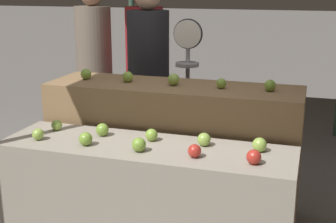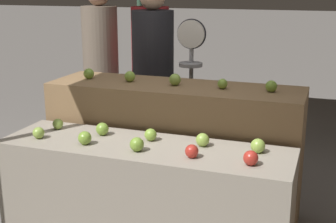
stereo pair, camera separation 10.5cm
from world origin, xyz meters
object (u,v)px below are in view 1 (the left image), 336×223
(person_vendor_at_scale, at_px, (148,66))
(person_customer_right, at_px, (94,55))
(produce_scale, at_px, (187,68))
(person_customer_left, at_px, (144,57))

(person_vendor_at_scale, xyz_separation_m, person_customer_right, (-0.77, 0.44, 0.01))
(person_customer_right, bearing_deg, person_vendor_at_scale, 124.24)
(produce_scale, xyz_separation_m, person_customer_right, (-1.22, 0.69, -0.04))
(produce_scale, bearing_deg, person_customer_right, 150.46)
(person_vendor_at_scale, relative_size, person_customer_right, 1.00)
(person_vendor_at_scale, distance_m, person_customer_left, 0.56)
(person_customer_left, bearing_deg, produce_scale, 150.72)
(person_vendor_at_scale, bearing_deg, produce_scale, 170.28)
(person_customer_right, bearing_deg, produce_scale, 124.23)
(produce_scale, relative_size, person_vendor_at_scale, 0.84)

